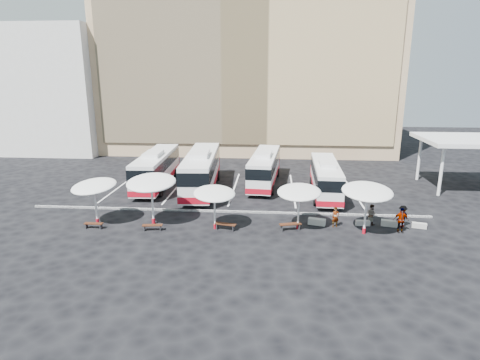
# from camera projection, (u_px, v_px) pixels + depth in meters

# --- Properties ---
(ground) EXTENTS (120.00, 120.00, 0.00)m
(ground) POSITION_uv_depth(u_px,v_px,m) (225.00, 214.00, 33.71)
(ground) COLOR black
(ground) RESTS_ON ground
(sandstone_building) EXTENTS (42.00, 18.25, 29.60)m
(sandstone_building) POSITION_uv_depth(u_px,v_px,m) (249.00, 66.00, 61.15)
(sandstone_building) COLOR tan
(sandstone_building) RESTS_ON ground
(apartment_block) EXTENTS (14.00, 14.00, 18.00)m
(apartment_block) POSITION_uv_depth(u_px,v_px,m) (62.00, 90.00, 60.54)
(apartment_block) COLOR silver
(apartment_block) RESTS_ON ground
(service_canopy) EXTENTS (10.00, 8.00, 5.20)m
(service_canopy) POSITION_uv_depth(u_px,v_px,m) (474.00, 141.00, 40.22)
(service_canopy) COLOR white
(service_canopy) RESTS_ON ground
(curb_divider) EXTENTS (34.00, 0.25, 0.15)m
(curb_divider) POSITION_uv_depth(u_px,v_px,m) (226.00, 211.00, 34.17)
(curb_divider) COLOR black
(curb_divider) RESTS_ON ground
(bay_lines) EXTENTS (24.15, 12.00, 0.01)m
(bay_lines) POSITION_uv_depth(u_px,v_px,m) (234.00, 188.00, 41.41)
(bay_lines) COLOR white
(bay_lines) RESTS_ON ground
(bus_0) EXTENTS (3.18, 12.11, 3.81)m
(bus_0) POSITION_uv_depth(u_px,v_px,m) (156.00, 168.00, 41.78)
(bus_0) COLOR white
(bus_0) RESTS_ON ground
(bus_1) EXTENTS (3.66, 13.28, 4.17)m
(bus_1) POSITION_uv_depth(u_px,v_px,m) (201.00, 169.00, 40.20)
(bus_1) COLOR white
(bus_1) RESTS_ON ground
(bus_2) EXTENTS (3.39, 11.62, 3.64)m
(bus_2) POSITION_uv_depth(u_px,v_px,m) (265.00, 167.00, 42.43)
(bus_2) COLOR white
(bus_2) RESTS_ON ground
(bus_3) EXTENTS (2.86, 11.01, 3.47)m
(bus_3) POSITION_uv_depth(u_px,v_px,m) (325.00, 177.00, 38.76)
(bus_3) COLOR white
(bus_3) RESTS_ON ground
(sunshade_0) EXTENTS (4.52, 4.55, 3.58)m
(sunshade_0) POSITION_uv_depth(u_px,v_px,m) (94.00, 186.00, 30.82)
(sunshade_0) COLOR white
(sunshade_0) RESTS_ON ground
(sunshade_1) EXTENTS (3.90, 3.95, 3.96)m
(sunshade_1) POSITION_uv_depth(u_px,v_px,m) (151.00, 183.00, 30.68)
(sunshade_1) COLOR white
(sunshade_1) RESTS_ON ground
(sunshade_2) EXTENTS (4.09, 4.12, 3.28)m
(sunshade_2) POSITION_uv_depth(u_px,v_px,m) (214.00, 194.00, 29.84)
(sunshade_2) COLOR white
(sunshade_2) RESTS_ON ground
(sunshade_3) EXTENTS (3.86, 3.90, 3.42)m
(sunshade_3) POSITION_uv_depth(u_px,v_px,m) (299.00, 192.00, 29.78)
(sunshade_3) COLOR white
(sunshade_3) RESTS_ON ground
(sunshade_4) EXTENTS (3.87, 3.92, 3.80)m
(sunshade_4) POSITION_uv_depth(u_px,v_px,m) (367.00, 192.00, 28.79)
(sunshade_4) COLOR white
(sunshade_4) RESTS_ON ground
(wood_bench_0) EXTENTS (1.43, 0.39, 0.44)m
(wood_bench_0) POSITION_uv_depth(u_px,v_px,m) (94.00, 224.00, 30.50)
(wood_bench_0) COLOR black
(wood_bench_0) RESTS_ON ground
(wood_bench_1) EXTENTS (1.53, 0.59, 0.46)m
(wood_bench_1) POSITION_uv_depth(u_px,v_px,m) (152.00, 226.00, 30.11)
(wood_bench_1) COLOR black
(wood_bench_1) RESTS_ON ground
(wood_bench_2) EXTENTS (1.67, 0.77, 0.50)m
(wood_bench_2) POSITION_uv_depth(u_px,v_px,m) (225.00, 225.00, 30.24)
(wood_bench_2) COLOR black
(wood_bench_2) RESTS_ON ground
(wood_bench_3) EXTENTS (1.72, 0.88, 0.51)m
(wood_bench_3) POSITION_uv_depth(u_px,v_px,m) (290.00, 225.00, 30.19)
(wood_bench_3) COLOR black
(wood_bench_3) RESTS_ON ground
(conc_bench_0) EXTENTS (1.41, 0.78, 0.50)m
(conc_bench_0) POSITION_uv_depth(u_px,v_px,m) (317.00, 222.00, 31.28)
(conc_bench_0) COLOR #989892
(conc_bench_0) RESTS_ON ground
(conc_bench_1) EXTENTS (1.07, 0.38, 0.40)m
(conc_bench_1) POSITION_uv_depth(u_px,v_px,m) (363.00, 223.00, 31.17)
(conc_bench_1) COLOR #989892
(conc_bench_1) RESTS_ON ground
(conc_bench_2) EXTENTS (1.32, 0.71, 0.47)m
(conc_bench_2) POSITION_uv_depth(u_px,v_px,m) (390.00, 223.00, 30.99)
(conc_bench_2) COLOR #989892
(conc_bench_2) RESTS_ON ground
(conc_bench_3) EXTENTS (1.11, 0.61, 0.40)m
(conc_bench_3) POSITION_uv_depth(u_px,v_px,m) (419.00, 225.00, 30.65)
(conc_bench_3) COLOR #989892
(conc_bench_3) RESTS_ON ground
(passenger_0) EXTENTS (0.65, 0.51, 1.57)m
(passenger_0) POSITION_uv_depth(u_px,v_px,m) (336.00, 217.00, 30.75)
(passenger_0) COLOR black
(passenger_0) RESTS_ON ground
(passenger_1) EXTENTS (1.00, 1.00, 1.63)m
(passenger_1) POSITION_uv_depth(u_px,v_px,m) (371.00, 214.00, 31.25)
(passenger_1) COLOR black
(passenger_1) RESTS_ON ground
(passenger_2) EXTENTS (1.12, 0.49, 1.90)m
(passenger_2) POSITION_uv_depth(u_px,v_px,m) (401.00, 220.00, 29.63)
(passenger_2) COLOR black
(passenger_2) RESTS_ON ground
(passenger_3) EXTENTS (1.28, 1.13, 1.72)m
(passenger_3) POSITION_uv_depth(u_px,v_px,m) (402.00, 216.00, 30.69)
(passenger_3) COLOR black
(passenger_3) RESTS_ON ground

